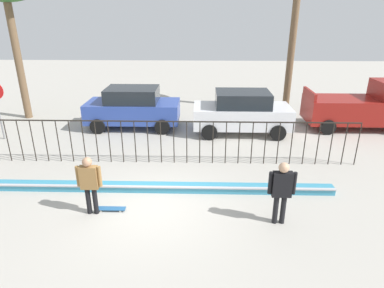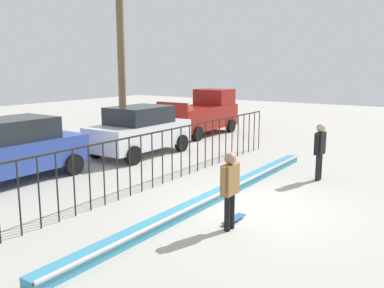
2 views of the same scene
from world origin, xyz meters
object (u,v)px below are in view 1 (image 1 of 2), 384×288
parked_car_blue (133,107)px  parked_car_white (242,112)px  skateboard (111,209)px  pickup_truck (363,107)px  camera_operator (282,188)px  skateboarder (89,181)px

parked_car_blue → parked_car_white: 5.07m
skateboard → parked_car_blue: parked_car_blue is taller
skateboard → parked_car_white: parked_car_white is taller
parked_car_blue → pickup_truck: 10.72m
camera_operator → parked_car_blue: 9.26m
parked_car_white → pickup_truck: pickup_truck is taller
skateboard → parked_car_blue: size_ratio=0.19×
pickup_truck → skateboard: bearing=-145.9°
camera_operator → parked_car_white: 6.99m
skateboard → pickup_truck: pickup_truck is taller
skateboarder → parked_car_white: parked_car_white is taller
skateboard → pickup_truck: bearing=15.6°
skateboarder → parked_car_blue: (-0.25, 7.32, -0.03)m
camera_operator → skateboarder: bearing=19.9°
parked_car_white → camera_operator: bearing=-86.3°
camera_operator → pickup_truck: bearing=-101.6°
camera_operator → parked_car_white: size_ratio=0.40×
skateboarder → camera_operator: camera_operator is taller
skateboarder → pickup_truck: pickup_truck is taller
skateboard → pickup_truck: size_ratio=0.17×
camera_operator → parked_car_blue: parked_car_blue is taller
pickup_truck → parked_car_white: bearing=-174.1°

